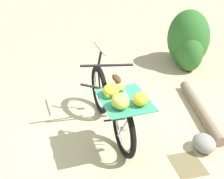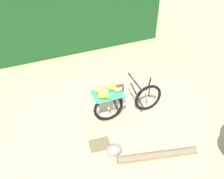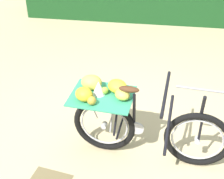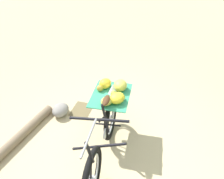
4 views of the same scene
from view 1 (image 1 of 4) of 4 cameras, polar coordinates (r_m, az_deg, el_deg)
The scene contains 6 objects.
ground_plane at distance 4.30m, azimuth -2.11°, elevation -9.28°, with size 60.00×60.00×0.00m, color #C6B284.
bicycle at distance 4.13m, azimuth 0.26°, elevation -2.51°, with size 1.79×0.71×1.03m.
fallen_log at distance 5.00m, azimuth 15.26°, elevation -3.44°, with size 0.15×0.15×1.61m, color #7F6B51.
shrub_cluster at distance 6.50m, azimuth 13.19°, elevation 8.33°, with size 1.15×0.79×1.09m.
path_stone at distance 4.27m, azimuth 15.93°, elevation -9.09°, with size 0.34×0.28×0.21m, color gray.
leaf_litter_patch at distance 4.06m, azimuth 13.20°, elevation -12.78°, with size 0.44×0.36×0.01m, color olive.
Camera 1 is at (3.35, -0.66, 2.62)m, focal length 51.82 mm.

